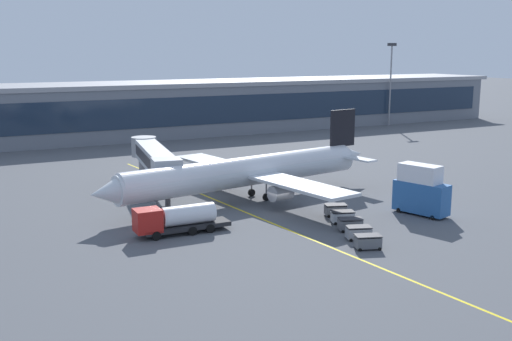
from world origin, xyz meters
name	(u,v)px	position (x,y,z in m)	size (l,w,h in m)	color
ground_plane	(279,212)	(0.00, 0.00, 0.00)	(700.00, 700.00, 0.00)	#515459
apron_lead_in_line	(245,212)	(-3.83, 2.00, 0.00)	(0.30, 80.00, 0.01)	yellow
terminal_building	(135,109)	(4.83, 76.97, 6.39)	(212.39, 22.29, 12.74)	slate
main_airliner	(247,171)	(-0.75, 7.24, 4.07)	(44.22, 35.41, 11.39)	silver
jet_bridge	(154,157)	(-10.30, 18.07, 5.09)	(7.38, 23.82, 6.78)	#B2B7BC
fuel_tanker	(176,219)	(-14.85, -2.82, 1.75)	(10.86, 2.90, 3.25)	#232326
catering_lift	(421,190)	(14.94, -9.25, 3.07)	(4.22, 7.22, 6.30)	#285B9E
baggage_cart_0	(368,242)	(0.73, -16.88, 0.78)	(3.02, 2.38, 1.48)	#595B60
baggage_cart_1	(359,232)	(1.86, -13.89, 0.78)	(3.02, 2.38, 1.48)	gray
baggage_cart_2	(350,224)	(2.98, -10.89, 0.78)	(3.02, 2.38, 1.48)	#595B60
baggage_cart_3	(343,217)	(4.11, -7.90, 0.78)	(3.02, 2.38, 1.48)	#B2B7BC
baggage_cart_4	(336,210)	(5.24, -4.90, 0.78)	(3.02, 2.38, 1.48)	#595B60
apron_light_mast_1	(391,77)	(72.88, 65.01, 13.08)	(2.80, 0.50, 22.24)	gray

